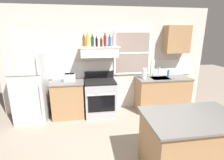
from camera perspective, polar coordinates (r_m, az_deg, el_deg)
back_wall at (r=4.50m, az=-0.99°, el=6.60°), size 5.40×0.11×2.70m
refrigerator at (r=4.41m, az=-25.93°, el=-2.34°), size 0.70×0.72×1.63m
counter_left_of_stove at (r=4.41m, az=-14.49°, el=-6.21°), size 0.79×0.63×0.91m
toaster at (r=4.26m, az=-14.12°, el=0.90°), size 0.30×0.20×0.19m
stove_range at (r=4.35m, az=-3.96°, el=-5.88°), size 0.76×0.69×1.09m
range_hood_shelf at (r=4.17m, az=-4.38°, el=9.61°), size 0.96×0.52×0.24m
bottle_amber_wine at (r=4.17m, az=-9.45°, el=12.78°), size 0.07×0.07×0.29m
bottle_champagne_gold_foil at (r=4.19m, az=-8.23°, el=13.12°), size 0.08×0.08×0.33m
bottle_dark_green_wine at (r=4.14m, az=-6.66°, el=12.82°), size 0.07×0.07×0.28m
bottle_balsamic_dark at (r=4.11m, az=-5.24°, el=12.61°), size 0.06×0.06×0.24m
bottle_brown_stout at (r=4.10m, az=-3.66°, el=12.49°), size 0.06×0.06×0.22m
bottle_red_label_wine at (r=4.15m, az=-2.39°, el=13.15°), size 0.07×0.07×0.32m
bottle_blue_liqueur at (r=4.15m, az=-0.79°, el=12.93°), size 0.07×0.07×0.28m
bottle_rose_pink at (r=4.25m, az=0.37°, el=13.13°), size 0.07×0.07×0.30m
counter_right_with_sink at (r=4.82m, az=16.60°, el=-4.44°), size 1.43×0.63×0.91m
sink_faucet at (r=4.70m, az=15.59°, el=3.08°), size 0.03×0.17×0.28m
paper_towel_roll at (r=4.46m, az=10.92°, el=2.20°), size 0.11×0.11×0.27m
dish_soap_bottle at (r=4.84m, az=18.53°, el=2.17°), size 0.06×0.06×0.18m
kitchen_island at (r=2.93m, az=24.87°, el=-18.99°), size 1.40×0.90×0.91m
upper_cabinet_right at (r=4.85m, az=21.07°, el=12.73°), size 0.64×0.32×0.70m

